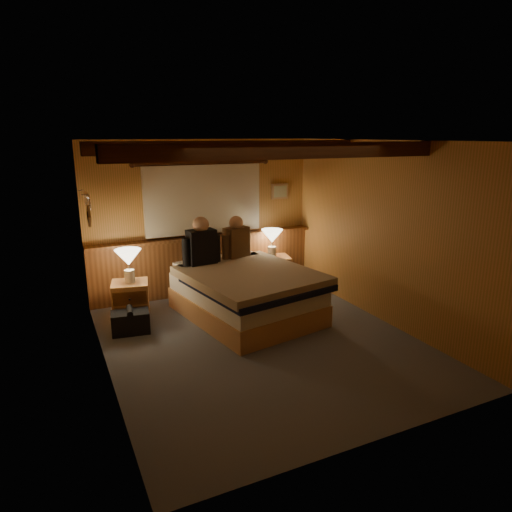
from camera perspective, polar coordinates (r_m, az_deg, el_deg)
floor at (r=5.71m, az=0.62°, el=-10.64°), size 4.20×4.20×0.00m
ceiling at (r=5.15m, az=0.69°, el=14.23°), size 4.20×4.20×0.00m
wall_back at (r=7.21m, az=-6.66°, el=4.74°), size 3.60×0.00×3.60m
wall_left at (r=4.82m, az=-18.98°, el=-1.08°), size 0.00×4.20×4.20m
wall_right at (r=6.28m, az=15.63°, el=2.77°), size 0.00×4.20×4.20m
wall_front at (r=3.61m, az=15.39°, el=-6.10°), size 3.60×0.00×3.60m
wainscot at (r=7.31m, az=-6.33°, el=-0.86°), size 3.60×0.23×0.94m
curtain_window at (r=7.09m, az=-6.55°, el=7.20°), size 2.18×0.09×1.11m
ceiling_beams at (r=5.29m, az=-0.04°, el=13.27°), size 3.60×1.65×0.16m
coat_rail at (r=6.28m, az=-20.31°, el=6.74°), size 0.05×0.55×0.24m
framed_print at (r=7.67m, az=3.01°, el=8.07°), size 0.30×0.04×0.25m
bed at (r=6.32m, az=-1.20°, el=-4.60°), size 1.83×2.21×0.68m
nightstand_left at (r=6.50m, az=-15.38°, el=-5.40°), size 0.56×0.52×0.53m
nightstand_right at (r=7.54m, az=2.34°, el=-2.03°), size 0.56×0.52×0.53m
lamp_left at (r=6.33m, az=-15.67°, el=-0.42°), size 0.35×0.35×0.46m
lamp_right at (r=7.38m, az=2.01°, el=2.29°), size 0.35×0.35×0.46m
person_left at (r=6.51m, az=-6.84°, el=1.44°), size 0.58×0.27×0.71m
person_right at (r=6.86m, az=-2.47°, el=2.01°), size 0.52×0.31×0.65m
duffel_bag at (r=6.10m, az=-15.41°, el=-7.93°), size 0.51×0.35×0.34m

